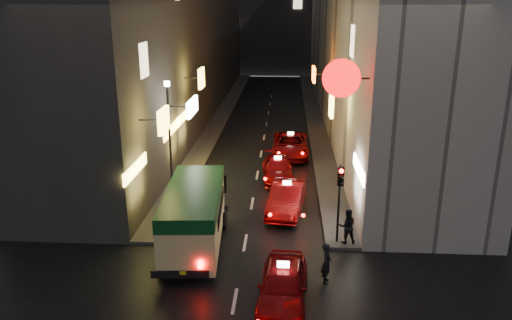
% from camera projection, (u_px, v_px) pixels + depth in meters
% --- Properties ---
extents(building_left, '(7.69, 52.17, 18.00)m').
position_uv_depth(building_left, '(178.00, 15.00, 43.91)').
color(building_left, '#33312F').
rests_on(building_left, ground).
extents(building_right, '(7.89, 52.00, 18.00)m').
position_uv_depth(building_right, '(361.00, 16.00, 42.97)').
color(building_right, '#B3AEA4').
rests_on(building_right, ground).
extents(sidewalk_left, '(1.50, 52.00, 0.15)m').
position_uv_depth(sidewalk_left, '(222.00, 115.00, 46.38)').
color(sidewalk_left, '#44423F').
rests_on(sidewalk_left, ground).
extents(sidewalk_right, '(1.50, 52.00, 0.15)m').
position_uv_depth(sidewalk_right, '(314.00, 116.00, 45.88)').
color(sidewalk_right, '#44423F').
rests_on(sidewalk_right, ground).
extents(minibus, '(2.63, 6.43, 2.71)m').
position_uv_depth(minibus, '(194.00, 211.00, 20.92)').
color(minibus, beige).
rests_on(minibus, ground).
extents(taxi_near, '(2.45, 5.33, 1.83)m').
position_uv_depth(taxi_near, '(283.00, 282.00, 17.25)').
color(taxi_near, maroon).
rests_on(taxi_near, ground).
extents(taxi_second, '(2.88, 5.58, 1.87)m').
position_uv_depth(taxi_second, '(287.00, 196.00, 24.89)').
color(taxi_second, maroon).
rests_on(taxi_second, ground).
extents(taxi_third, '(2.28, 4.78, 1.65)m').
position_uv_depth(taxi_third, '(278.00, 167.00, 29.52)').
color(taxi_third, maroon).
rests_on(taxi_third, ground).
extents(taxi_far, '(2.27, 5.43, 1.89)m').
position_uv_depth(taxi_far, '(290.00, 143.00, 34.19)').
color(taxi_far, maroon).
rests_on(taxi_far, ground).
extents(pedestrian_crossing, '(0.46, 0.64, 1.79)m').
position_uv_depth(pedestrian_crossing, '(327.00, 261.00, 18.54)').
color(pedestrian_crossing, black).
rests_on(pedestrian_crossing, ground).
extents(pedestrian_sidewalk, '(0.70, 0.47, 1.76)m').
position_uv_depth(pedestrian_sidewalk, '(347.00, 224.00, 21.32)').
color(pedestrian_sidewalk, black).
rests_on(pedestrian_sidewalk, sidewalk_right).
extents(traffic_light, '(0.26, 0.43, 3.50)m').
position_uv_depth(traffic_light, '(340.00, 188.00, 20.81)').
color(traffic_light, black).
rests_on(traffic_light, sidewalk_right).
extents(lamp_post, '(0.28, 0.28, 6.22)m').
position_uv_depth(lamp_post, '(170.00, 133.00, 25.29)').
color(lamp_post, black).
rests_on(lamp_post, sidewalk_left).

